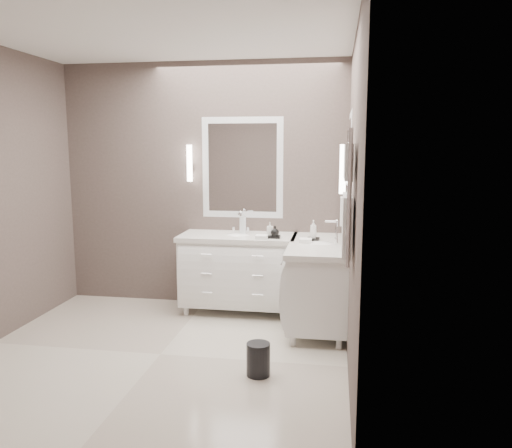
% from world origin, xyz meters
% --- Properties ---
extents(floor, '(3.20, 3.00, 0.01)m').
position_xyz_m(floor, '(0.00, 0.00, -0.01)').
color(floor, beige).
rests_on(floor, ground).
extents(ceiling, '(3.20, 3.00, 0.01)m').
position_xyz_m(ceiling, '(0.00, 0.00, 2.71)').
color(ceiling, white).
rests_on(ceiling, wall_back).
extents(wall_back, '(3.20, 0.01, 2.70)m').
position_xyz_m(wall_back, '(0.00, 1.50, 1.35)').
color(wall_back, '#504440').
rests_on(wall_back, floor).
extents(wall_front, '(3.20, 0.01, 2.70)m').
position_xyz_m(wall_front, '(0.00, -1.50, 1.35)').
color(wall_front, '#504440').
rests_on(wall_front, floor).
extents(wall_right, '(0.01, 3.00, 2.70)m').
position_xyz_m(wall_right, '(1.60, 0.00, 1.35)').
color(wall_right, '#504440').
rests_on(wall_right, floor).
extents(vanity_back, '(1.24, 0.59, 0.97)m').
position_xyz_m(vanity_back, '(0.45, 1.23, 0.49)').
color(vanity_back, white).
rests_on(vanity_back, floor).
extents(vanity_right, '(0.59, 1.24, 0.97)m').
position_xyz_m(vanity_right, '(1.33, 0.90, 0.49)').
color(vanity_right, white).
rests_on(vanity_right, floor).
extents(mirror_back, '(0.90, 0.02, 1.10)m').
position_xyz_m(mirror_back, '(0.45, 1.49, 1.55)').
color(mirror_back, white).
rests_on(mirror_back, wall_back).
extents(mirror_right, '(0.02, 0.90, 1.10)m').
position_xyz_m(mirror_right, '(1.59, 0.80, 1.55)').
color(mirror_right, white).
rests_on(mirror_right, wall_right).
extents(sconce_back, '(0.06, 0.06, 0.40)m').
position_xyz_m(sconce_back, '(-0.13, 1.43, 1.59)').
color(sconce_back, white).
rests_on(sconce_back, wall_back).
extents(sconce_right, '(0.06, 0.06, 0.40)m').
position_xyz_m(sconce_right, '(1.53, 0.22, 1.59)').
color(sconce_right, white).
rests_on(sconce_right, wall_right).
extents(towel_bar_corner, '(0.03, 0.22, 0.30)m').
position_xyz_m(towel_bar_corner, '(1.54, 1.36, 1.12)').
color(towel_bar_corner, white).
rests_on(towel_bar_corner, wall_right).
extents(towel_ladder, '(0.06, 0.58, 0.90)m').
position_xyz_m(towel_ladder, '(1.55, -0.40, 1.39)').
color(towel_ladder, white).
rests_on(towel_ladder, wall_right).
extents(waste_bin, '(0.25, 0.25, 0.26)m').
position_xyz_m(waste_bin, '(0.90, -0.26, 0.13)').
color(waste_bin, black).
rests_on(waste_bin, floor).
extents(amenity_tray_back, '(0.16, 0.12, 0.02)m').
position_xyz_m(amenity_tray_back, '(0.83, 1.11, 0.86)').
color(amenity_tray_back, black).
rests_on(amenity_tray_back, vanity_back).
extents(amenity_tray_right, '(0.12, 0.16, 0.02)m').
position_xyz_m(amenity_tray_right, '(1.26, 1.02, 0.86)').
color(amenity_tray_right, black).
rests_on(amenity_tray_right, vanity_right).
extents(water_bottle, '(0.08, 0.08, 0.20)m').
position_xyz_m(water_bottle, '(0.50, 1.24, 0.95)').
color(water_bottle, silver).
rests_on(water_bottle, vanity_back).
extents(soap_bottle_a, '(0.07, 0.07, 0.13)m').
position_xyz_m(soap_bottle_a, '(0.80, 1.13, 0.94)').
color(soap_bottle_a, white).
rests_on(soap_bottle_a, amenity_tray_back).
extents(soap_bottle_b, '(0.10, 0.10, 0.11)m').
position_xyz_m(soap_bottle_b, '(0.86, 1.08, 0.93)').
color(soap_bottle_b, black).
rests_on(soap_bottle_b, amenity_tray_back).
extents(soap_bottle_c, '(0.07, 0.07, 0.18)m').
position_xyz_m(soap_bottle_c, '(1.26, 1.02, 0.96)').
color(soap_bottle_c, white).
rests_on(soap_bottle_c, amenity_tray_right).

